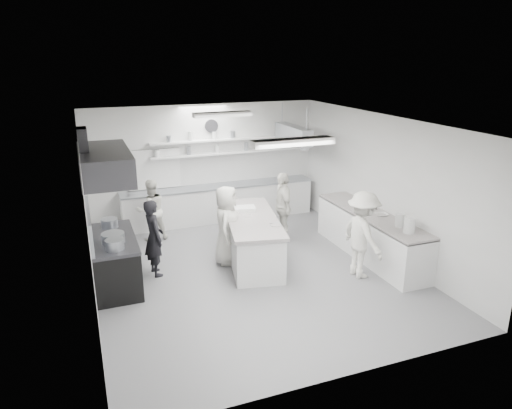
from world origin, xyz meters
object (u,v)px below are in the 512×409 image
object	(u,v)px
cook_back	(151,210)
cook_stove	(154,238)
right_counter	(370,236)
back_counter	(220,203)
stove	(115,262)
prep_island	(252,240)

from	to	relation	value
cook_back	cook_stove	bearing A→B (deg)	72.59
cook_stove	right_counter	bearing A→B (deg)	-108.81
right_counter	cook_back	size ratio (longest dim) A/B	2.25
back_counter	cook_stove	bearing A→B (deg)	-128.92
stove	prep_island	xyz separation A→B (m)	(2.80, 0.11, 0.01)
back_counter	right_counter	world-z (taller)	right_counter
back_counter	cook_back	world-z (taller)	cook_back
stove	back_counter	size ratio (longest dim) A/B	0.36
stove	cook_stove	bearing A→B (deg)	12.63
prep_island	cook_back	xyz separation A→B (m)	(-1.78, 1.91, 0.27)
back_counter	right_counter	distance (m)	4.13
stove	cook_stove	world-z (taller)	cook_stove
back_counter	prep_island	distance (m)	2.69
right_counter	prep_island	bearing A→B (deg)	163.79
back_counter	right_counter	xyz separation A→B (m)	(2.35, -3.40, 0.01)
right_counter	cook_stove	xyz separation A→B (m)	(-4.47, 0.77, 0.30)
stove	back_counter	bearing A→B (deg)	43.99
cook_back	prep_island	bearing A→B (deg)	122.79
right_counter	cook_stove	bearing A→B (deg)	170.16
back_counter	cook_back	xyz separation A→B (m)	(-1.88, -0.77, 0.27)
right_counter	prep_island	distance (m)	2.56
stove	back_counter	xyz separation A→B (m)	(2.90, 2.80, 0.01)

